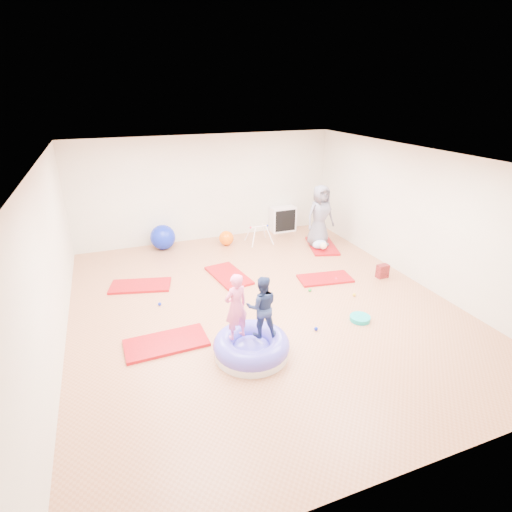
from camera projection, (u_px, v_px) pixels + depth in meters
name	position (u px, v px, depth m)	size (l,w,h in m)	color
room	(262.00, 237.00, 7.22)	(7.01, 8.01, 2.81)	#A86542
gym_mat_front_left	(166.00, 343.00, 6.54)	(1.33, 0.66, 0.06)	red
gym_mat_mid_left	(140.00, 286.00, 8.43)	(1.24, 0.62, 0.05)	red
gym_mat_center_back	(229.00, 275.00, 8.89)	(1.27, 0.64, 0.05)	red
gym_mat_right	(325.00, 278.00, 8.76)	(1.15, 0.57, 0.05)	red
gym_mat_rear_right	(322.00, 246.00, 10.56)	(1.30, 0.65, 0.05)	red
inflatable_cushion	(252.00, 347.00, 6.24)	(1.20, 1.20, 0.38)	silver
child_pink	(236.00, 304.00, 6.00)	(0.40, 0.26, 1.09)	pink
child_navy	(262.00, 304.00, 6.07)	(0.49, 0.38, 1.01)	navy
adult_caregiver	(320.00, 216.00, 10.23)	(0.78, 0.51, 1.60)	slate
infant	(320.00, 245.00, 10.23)	(0.39, 0.40, 0.23)	#AAC4E7
ball_pit_balls	(288.00, 306.00, 7.62)	(3.84, 2.21, 0.07)	#0D1FB3
exercise_ball_blue	(163.00, 237.00, 10.31)	(0.64, 0.64, 0.64)	#0D1FB3
exercise_ball_orange	(226.00, 238.00, 10.61)	(0.39, 0.39, 0.39)	#FF6507
infant_play_gym	(259.00, 232.00, 10.67)	(0.64, 0.61, 0.49)	white
cube_shelf	(283.00, 219.00, 11.60)	(0.72, 0.35, 0.72)	white
balance_disc	(360.00, 318.00, 7.21)	(0.37, 0.37, 0.08)	#10A5A1
backpack	(383.00, 271.00, 8.81)	(0.26, 0.16, 0.30)	red
yellow_toy	(194.00, 339.00, 6.67)	(0.21, 0.21, 0.03)	gold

